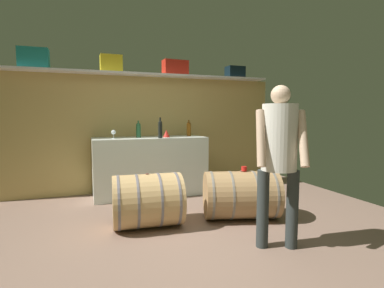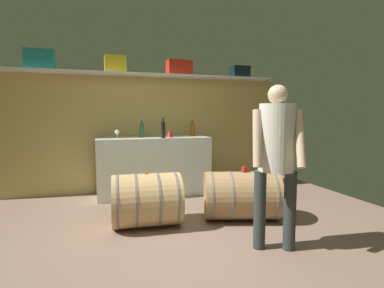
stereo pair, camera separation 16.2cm
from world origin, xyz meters
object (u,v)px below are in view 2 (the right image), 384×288
(work_cabinet, at_px, (153,166))
(wine_bottle_green, at_px, (142,130))
(toolcase_red, at_px, (179,68))
(wine_bottle_amber, at_px, (192,129))
(tasting_cup, at_px, (244,169))
(red_funnel, at_px, (170,133))
(winemaker_pouring, at_px, (276,150))
(wine_glass, at_px, (117,132))
(toolcase_yellow, at_px, (115,64))
(toolcase_teal, at_px, (40,60))
(wine_barrel_near, at_px, (241,195))
(wine_bottle_dark, at_px, (163,129))
(toolcase_black, at_px, (240,72))
(wine_barrel_far, at_px, (147,200))

(work_cabinet, distance_m, wine_bottle_green, 0.63)
(toolcase_red, xyz_separation_m, wine_bottle_green, (-0.70, -0.25, -1.05))
(wine_bottle_amber, relative_size, tasting_cup, 4.05)
(red_funnel, height_order, winemaker_pouring, winemaker_pouring)
(wine_bottle_green, height_order, wine_glass, wine_bottle_green)
(work_cabinet, height_order, winemaker_pouring, winemaker_pouring)
(toolcase_yellow, xyz_separation_m, wine_bottle_green, (0.38, -0.25, -1.06))
(toolcase_teal, height_order, wine_barrel_near, toolcase_teal)
(wine_glass, xyz_separation_m, tasting_cup, (1.46, -1.49, -0.40))
(wine_bottle_dark, xyz_separation_m, tasting_cup, (0.77, -1.30, -0.46))
(toolcase_teal, height_order, toolcase_red, toolcase_teal)
(winemaker_pouring, bearing_deg, wine_barrel_near, -71.88)
(wine_bottle_dark, distance_m, wine_barrel_near, 1.69)
(toolcase_red, bearing_deg, wine_bottle_green, -164.28)
(wine_bottle_amber, bearing_deg, wine_bottle_green, -177.85)
(wine_bottle_green, xyz_separation_m, winemaker_pouring, (0.95, -2.41, -0.09))
(tasting_cup, xyz_separation_m, winemaker_pouring, (-0.11, -0.87, 0.34))
(toolcase_teal, distance_m, red_funnel, 2.28)
(wine_bottle_dark, bearing_deg, wine_barrel_near, -60.74)
(toolcase_yellow, height_order, wine_barrel_near, toolcase_yellow)
(toolcase_black, height_order, wine_barrel_near, toolcase_black)
(wine_bottle_amber, height_order, wine_bottle_green, wine_bottle_amber)
(wine_barrel_near, relative_size, wine_barrel_far, 1.25)
(work_cabinet, xyz_separation_m, tasting_cup, (0.89, -1.54, 0.16))
(wine_bottle_dark, xyz_separation_m, wine_glass, (-0.70, 0.19, -0.06))
(winemaker_pouring, bearing_deg, red_funnel, -54.54)
(toolcase_red, relative_size, wine_bottle_amber, 1.52)
(toolcase_black, xyz_separation_m, wine_bottle_green, (-1.86, -0.25, -1.03))
(toolcase_black, height_order, wine_bottle_amber, toolcase_black)
(wine_glass, distance_m, tasting_cup, 2.13)
(tasting_cup, relative_size, winemaker_pouring, 0.04)
(toolcase_red, bearing_deg, wine_glass, -168.70)
(toolcase_teal, bearing_deg, red_funnel, -8.70)
(toolcase_teal, distance_m, tasting_cup, 3.47)
(wine_glass, bearing_deg, tasting_cup, -45.54)
(toolcase_teal, distance_m, toolcase_yellow, 1.12)
(wine_glass, xyz_separation_m, winemaker_pouring, (1.35, -2.36, -0.06))
(toolcase_teal, bearing_deg, wine_glass, -14.38)
(wine_bottle_dark, bearing_deg, wine_barrel_far, -110.84)
(toolcase_black, bearing_deg, wine_glass, -173.44)
(wine_bottle_dark, height_order, tasting_cup, wine_bottle_dark)
(toolcase_red, distance_m, winemaker_pouring, 2.91)
(toolcase_black, relative_size, tasting_cup, 4.70)
(winemaker_pouring, bearing_deg, toolcase_yellow, -40.17)
(work_cabinet, relative_size, tasting_cup, 26.23)
(wine_barrel_near, bearing_deg, wine_bottle_green, 139.67)
(wine_barrel_far, xyz_separation_m, tasting_cup, (1.22, -0.12, 0.32))
(toolcase_black, height_order, wine_bottle_dark, toolcase_black)
(toolcase_red, height_order, wine_barrel_near, toolcase_red)
(work_cabinet, bearing_deg, tasting_cup, -60.13)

